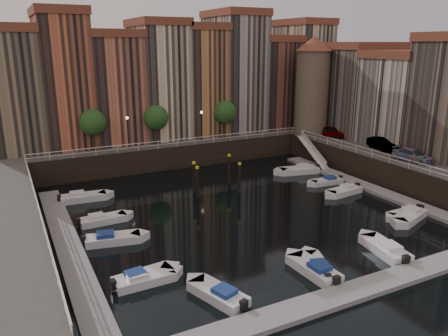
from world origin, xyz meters
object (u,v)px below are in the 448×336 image
car_b (383,145)px  car_c (413,156)px  boat_left_0 (143,279)px  boat_left_1 (142,277)px  car_a (332,132)px  gangway (312,150)px  corner_tower (312,85)px  boat_left_2 (112,239)px  mooring_pilings (215,177)px

car_b → car_c: size_ratio=1.01×
boat_left_0 → boat_left_1: size_ratio=0.97×
car_a → car_b: car_b is taller
gangway → car_b: size_ratio=1.75×
corner_tower → boat_left_2: size_ratio=2.91×
mooring_pilings → boat_left_2: size_ratio=1.21×
mooring_pilings → boat_left_0: size_ratio=1.32×
boat_left_0 → boat_left_2: size_ratio=0.92×
car_a → car_c: car_a is taller
boat_left_1 → car_b: car_b is taller
mooring_pilings → boat_left_1: 19.75m
boat_left_2 → car_b: car_b is taller
boat_left_0 → car_b: size_ratio=0.92×
car_c → gangway: bearing=96.9°
car_b → gangway: bearing=134.0°
gangway → boat_left_2: bearing=-157.9°
gangway → boat_left_2: 32.37m
corner_tower → car_b: size_ratio=2.91×
car_b → car_c: 5.51m
gangway → car_b: car_b is taller
corner_tower → boat_left_1: bearing=-143.8°
gangway → boat_left_2: (-29.96, -12.17, -1.56)m
boat_left_0 → car_b: bearing=18.1°
boat_left_2 → car_c: size_ratio=1.01×
car_a → car_c: 14.52m
boat_left_0 → gangway: bearing=32.5°
car_b → car_c: (-1.04, -5.41, -0.10)m
gangway → car_a: bearing=17.9°
boat_left_1 → car_a: size_ratio=1.06×
corner_tower → car_b: 13.84m
gangway → boat_left_2: gangway is taller
boat_left_0 → car_c: car_c is taller
corner_tower → car_c: bearing=-87.5°
gangway → boat_left_0: gangway is taller
boat_left_1 → car_a: (33.98, 20.68, 3.38)m
boat_left_0 → boat_left_1: (0.01, 0.29, 0.00)m
boat_left_0 → boat_left_1: 0.29m
corner_tower → boat_left_1: size_ratio=3.08×
boat_left_0 → boat_left_1: boat_left_1 is taller
gangway → car_c: (3.66, -13.05, 1.76)m
car_b → corner_tower: bearing=110.8°
corner_tower → boat_left_0: corner_tower is taller
car_b → boat_left_0: bearing=-148.4°
corner_tower → boat_left_0: bearing=-143.5°
mooring_pilings → car_c: car_c is taller
gangway → mooring_pilings: gangway is taller
mooring_pilings → car_b: 21.72m
boat_left_2 → mooring_pilings: bearing=42.0°
car_b → car_c: car_b is taller
mooring_pilings → boat_left_0: 19.98m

